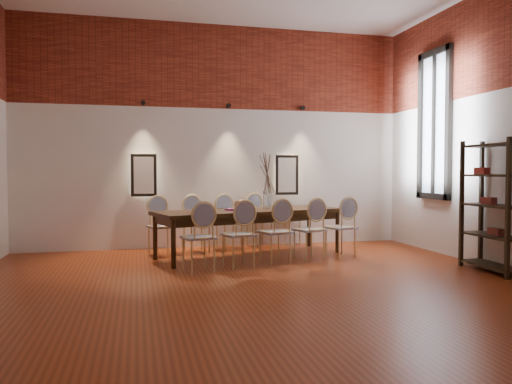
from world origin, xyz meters
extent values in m
cube|color=maroon|center=(0.00, 0.00, -0.01)|extent=(7.00, 7.00, 0.02)
cube|color=silver|center=(0.00, 3.55, 2.00)|extent=(7.00, 0.10, 4.00)
cube|color=silver|center=(0.00, -3.55, 2.00)|extent=(7.00, 0.10, 4.00)
cube|color=maroon|center=(0.00, 3.48, 3.25)|extent=(7.00, 0.02, 1.50)
cube|color=#FFEAC6|center=(-1.30, 3.45, 1.30)|extent=(0.36, 0.06, 0.66)
cube|color=#FFEAC6|center=(1.30, 3.45, 1.30)|extent=(0.36, 0.06, 0.66)
cylinder|color=black|center=(-1.30, 3.42, 2.55)|extent=(0.08, 0.10, 0.08)
cylinder|color=black|center=(0.20, 3.42, 2.55)|extent=(0.08, 0.10, 0.08)
cylinder|color=black|center=(1.60, 3.42, 2.55)|extent=(0.08, 0.10, 0.08)
cube|color=silver|center=(3.46, 2.00, 2.15)|extent=(0.02, 0.78, 2.38)
cube|color=black|center=(3.44, 2.00, 2.15)|extent=(0.08, 0.90, 2.50)
cube|color=black|center=(3.44, 2.00, 2.15)|extent=(0.06, 0.06, 2.40)
cube|color=black|center=(0.36, 2.35, 0.38)|extent=(3.21, 1.78, 0.75)
cylinder|color=silver|center=(0.66, 2.44, 0.90)|extent=(0.14, 0.14, 0.30)
ellipsoid|color=brown|center=(0.20, 2.26, 0.84)|extent=(0.24, 0.24, 0.18)
cube|color=#83286E|center=(0.08, 2.26, 0.77)|extent=(0.30, 0.24, 0.03)
camera|label=1|loc=(-1.43, -5.46, 1.36)|focal=35.00mm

